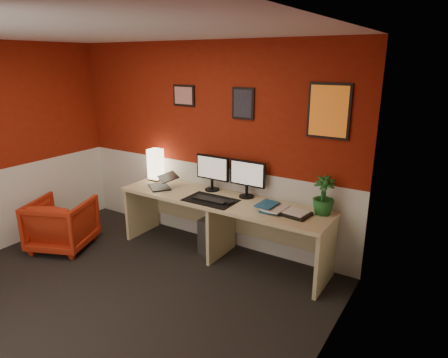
% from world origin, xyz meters
% --- Properties ---
extents(ground, '(4.00, 3.50, 0.01)m').
position_xyz_m(ground, '(0.00, 0.00, 0.00)').
color(ground, black).
rests_on(ground, ground).
extents(ceiling, '(4.00, 3.50, 0.01)m').
position_xyz_m(ceiling, '(0.00, 0.00, 2.50)').
color(ceiling, white).
rests_on(ceiling, ground).
extents(wall_back, '(4.00, 0.01, 2.50)m').
position_xyz_m(wall_back, '(0.00, 1.75, 1.25)').
color(wall_back, maroon).
rests_on(wall_back, ground).
extents(wall_right, '(0.01, 3.50, 2.50)m').
position_xyz_m(wall_right, '(2.00, 0.00, 1.25)').
color(wall_right, maroon).
rests_on(wall_right, ground).
extents(wainscot_back, '(4.00, 0.01, 1.00)m').
position_xyz_m(wainscot_back, '(0.00, 1.75, 0.50)').
color(wainscot_back, silver).
rests_on(wainscot_back, ground).
extents(wainscot_right, '(0.01, 3.50, 1.00)m').
position_xyz_m(wainscot_right, '(2.00, 0.00, 0.50)').
color(wainscot_right, silver).
rests_on(wainscot_right, ground).
extents(desk, '(2.60, 0.65, 0.73)m').
position_xyz_m(desk, '(0.44, 1.41, 0.36)').
color(desk, '#D1BE86').
rests_on(desk, ground).
extents(shoji_lamp, '(0.16, 0.16, 0.40)m').
position_xyz_m(shoji_lamp, '(-0.71, 1.58, 0.93)').
color(shoji_lamp, '#FFE5B2').
rests_on(shoji_lamp, desk).
extents(laptop, '(0.40, 0.38, 0.22)m').
position_xyz_m(laptop, '(-0.45, 1.34, 0.84)').
color(laptop, black).
rests_on(laptop, desk).
extents(monitor_left, '(0.45, 0.06, 0.58)m').
position_xyz_m(monitor_left, '(0.17, 1.61, 1.02)').
color(monitor_left, black).
rests_on(monitor_left, desk).
extents(monitor_right, '(0.45, 0.06, 0.58)m').
position_xyz_m(monitor_right, '(0.65, 1.62, 1.02)').
color(monitor_right, black).
rests_on(monitor_right, desk).
extents(desk_mat, '(0.60, 0.38, 0.01)m').
position_xyz_m(desk_mat, '(0.36, 1.30, 0.73)').
color(desk_mat, black).
rests_on(desk_mat, desk).
extents(keyboard, '(0.42, 0.16, 0.02)m').
position_xyz_m(keyboard, '(0.36, 1.29, 0.74)').
color(keyboard, black).
rests_on(keyboard, desk_mat).
extents(mouse, '(0.08, 0.11, 0.03)m').
position_xyz_m(mouse, '(0.61, 1.30, 0.75)').
color(mouse, black).
rests_on(mouse, desk_mat).
extents(book_bottom, '(0.24, 0.31, 0.03)m').
position_xyz_m(book_bottom, '(0.99, 1.38, 0.74)').
color(book_bottom, '#1D5988').
rests_on(book_bottom, desk).
extents(book_middle, '(0.24, 0.31, 0.02)m').
position_xyz_m(book_middle, '(1.03, 1.39, 0.77)').
color(book_middle, silver).
rests_on(book_middle, book_bottom).
extents(book_top, '(0.21, 0.27, 0.02)m').
position_xyz_m(book_top, '(0.95, 1.38, 0.79)').
color(book_top, '#1D5988').
rests_on(book_top, book_middle).
extents(zen_tray, '(0.38, 0.29, 0.03)m').
position_xyz_m(zen_tray, '(1.32, 1.40, 0.74)').
color(zen_tray, black).
rests_on(zen_tray, desk).
extents(potted_plant, '(0.27, 0.27, 0.40)m').
position_xyz_m(potted_plant, '(1.58, 1.58, 0.93)').
color(potted_plant, '#19591E').
rests_on(potted_plant, desk).
extents(pc_tower, '(0.24, 0.47, 0.45)m').
position_xyz_m(pc_tower, '(0.29, 1.49, 0.23)').
color(pc_tower, '#99999E').
rests_on(pc_tower, ground).
extents(armchair, '(0.90, 0.91, 0.64)m').
position_xyz_m(armchair, '(-1.37, 0.54, 0.32)').
color(armchair, '#B12D16').
rests_on(armchair, ground).
extents(art_left, '(0.32, 0.02, 0.26)m').
position_xyz_m(art_left, '(-0.32, 1.74, 1.85)').
color(art_left, red).
rests_on(art_left, wall_back).
extents(art_center, '(0.28, 0.02, 0.36)m').
position_xyz_m(art_center, '(0.52, 1.74, 1.80)').
color(art_center, black).
rests_on(art_center, wall_back).
extents(art_right, '(0.44, 0.02, 0.56)m').
position_xyz_m(art_right, '(1.52, 1.74, 1.78)').
color(art_right, orange).
rests_on(art_right, wall_back).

